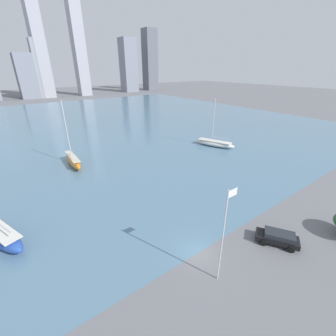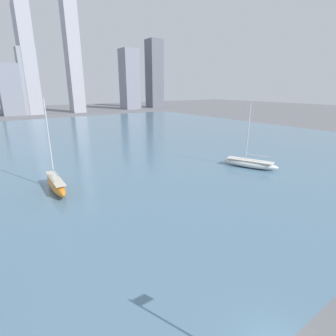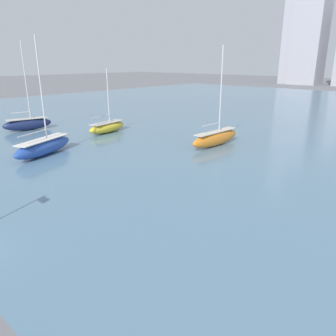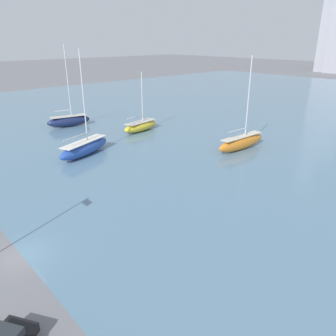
{
  "view_description": "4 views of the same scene",
  "coord_description": "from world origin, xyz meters",
  "px_view_note": "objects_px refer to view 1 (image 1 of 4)",
  "views": [
    {
      "loc": [
        -14.4,
        -13.64,
        19.54
      ],
      "look_at": [
        6.52,
        14.62,
        3.66
      ],
      "focal_mm": 24.0,
      "sensor_mm": 36.0,
      "label": 1
    },
    {
      "loc": [
        -12.24,
        -5.64,
        15.19
      ],
      "look_at": [
        5.29,
        18.66,
        5.94
      ],
      "focal_mm": 28.0,
      "sensor_mm": 36.0,
      "label": 2
    },
    {
      "loc": [
        21.32,
        -4.07,
        11.68
      ],
      "look_at": [
        1.71,
        17.71,
        2.02
      ],
      "focal_mm": 35.0,
      "sensor_mm": 36.0,
      "label": 3
    },
    {
      "loc": [
        23.35,
        -5.92,
        15.77
      ],
      "look_at": [
        0.3,
        15.19,
        3.4
      ],
      "focal_mm": 35.0,
      "sensor_mm": 36.0,
      "label": 4
    }
  ],
  "objects_px": {
    "sailboat_blue": "(0,234)",
    "sailboat_orange": "(73,160)",
    "flag_pole": "(223,234)",
    "sailboat_white": "(215,143)",
    "parked_wagon_black": "(278,237)"
  },
  "relations": [
    {
      "from": "sailboat_blue",
      "to": "parked_wagon_black",
      "type": "xyz_separation_m",
      "value": [
        26.76,
        -20.17,
        -0.23
      ]
    },
    {
      "from": "sailboat_orange",
      "to": "sailboat_white",
      "type": "height_order",
      "value": "sailboat_orange"
    },
    {
      "from": "sailboat_blue",
      "to": "sailboat_white",
      "type": "bearing_deg",
      "value": -9.26
    },
    {
      "from": "flag_pole",
      "to": "sailboat_blue",
      "type": "bearing_deg",
      "value": 131.82
    },
    {
      "from": "sailboat_blue",
      "to": "flag_pole",
      "type": "bearing_deg",
      "value": -68.78
    },
    {
      "from": "sailboat_blue",
      "to": "sailboat_orange",
      "type": "xyz_separation_m",
      "value": [
        13.77,
        18.92,
        0.03
      ]
    },
    {
      "from": "sailboat_orange",
      "to": "sailboat_white",
      "type": "bearing_deg",
      "value": -13.08
    },
    {
      "from": "sailboat_white",
      "to": "parked_wagon_black",
      "type": "xyz_separation_m",
      "value": [
        -21.21,
        -29.78,
        0.07
      ]
    },
    {
      "from": "flag_pole",
      "to": "parked_wagon_black",
      "type": "distance_m",
      "value": 10.62
    },
    {
      "from": "sailboat_blue",
      "to": "sailboat_white",
      "type": "xyz_separation_m",
      "value": [
        47.97,
        9.61,
        -0.3
      ]
    },
    {
      "from": "sailboat_blue",
      "to": "sailboat_orange",
      "type": "distance_m",
      "value": 23.4
    },
    {
      "from": "sailboat_orange",
      "to": "parked_wagon_black",
      "type": "distance_m",
      "value": 41.19
    },
    {
      "from": "sailboat_white",
      "to": "parked_wagon_black",
      "type": "relative_size",
      "value": 2.4
    },
    {
      "from": "sailboat_blue",
      "to": "sailboat_white",
      "type": "distance_m",
      "value": 48.92
    },
    {
      "from": "sailboat_blue",
      "to": "parked_wagon_black",
      "type": "distance_m",
      "value": 33.51
    }
  ]
}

